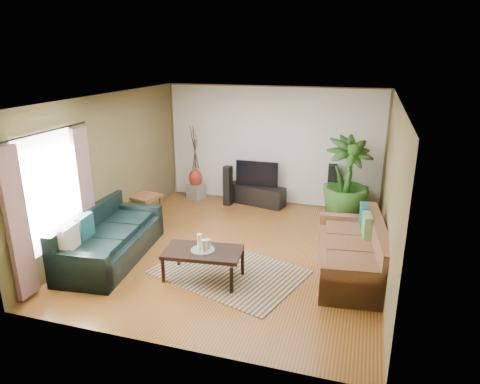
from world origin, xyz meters
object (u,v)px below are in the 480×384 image
at_px(pedestal, 196,191).
at_px(potted_plant, 346,180).
at_px(speaker_right, 332,188).
at_px(vase, 195,178).
at_px(sofa_left, 111,235).
at_px(side_table, 146,208).
at_px(tv_stand, 257,195).
at_px(television, 257,174).
at_px(coffee_table, 203,264).
at_px(speaker_left, 228,186).
at_px(sofa_right, 351,248).

bearing_deg(pedestal, potted_plant, -6.42).
relative_size(speaker_right, vase, 2.44).
bearing_deg(speaker_right, sofa_left, -140.35).
xyz_separation_m(speaker_right, side_table, (-3.66, -1.68, -0.26)).
bearing_deg(vase, pedestal, 0.00).
relative_size(tv_stand, television, 1.36).
bearing_deg(side_table, speaker_right, 24.68).
relative_size(vase, side_table, 0.78).
xyz_separation_m(coffee_table, speaker_right, (1.63, 3.59, 0.30)).
height_order(sofa_left, coffee_table, sofa_left).
height_order(coffee_table, side_table, side_table).
bearing_deg(speaker_right, speaker_left, -179.53).
bearing_deg(tv_stand, side_table, -126.54).
distance_m(television, potted_plant, 2.07).
bearing_deg(speaker_left, sofa_left, -98.24).
relative_size(tv_stand, vase, 3.04).
bearing_deg(potted_plant, side_table, -162.13).
relative_size(potted_plant, pedestal, 5.12).
distance_m(coffee_table, potted_plant, 3.79).
relative_size(sofa_left, side_table, 4.08).
bearing_deg(coffee_table, tv_stand, 84.45).
xyz_separation_m(tv_stand, television, (0.00, 0.00, 0.52)).
distance_m(speaker_right, pedestal, 3.26).
bearing_deg(vase, television, 0.00).
distance_m(sofa_left, side_table, 1.73).
xyz_separation_m(sofa_left, television, (1.68, 3.39, 0.31)).
bearing_deg(television, coffee_table, -88.73).
relative_size(sofa_right, side_table, 3.88).
distance_m(potted_plant, side_table, 4.23).
height_order(sofa_left, vase, sofa_left).
height_order(coffee_table, television, television).
bearing_deg(potted_plant, tv_stand, 168.82).
distance_m(sofa_left, speaker_right, 4.79).
bearing_deg(sofa_right, tv_stand, -146.96).
bearing_deg(potted_plant, speaker_right, 128.54).
distance_m(speaker_right, vase, 3.24).
height_order(potted_plant, pedestal, potted_plant).
bearing_deg(speaker_left, sofa_right, -30.16).
xyz_separation_m(speaker_left, vase, (-0.90, 0.24, 0.04)).
height_order(sofa_right, pedestal, sofa_right).
distance_m(coffee_table, speaker_left, 3.44).
bearing_deg(vase, speaker_left, -14.71).
distance_m(coffee_table, pedestal, 3.94).
distance_m(sofa_left, coffee_table, 1.79).
relative_size(sofa_right, tv_stand, 1.63).
bearing_deg(tv_stand, coffee_table, -75.95).
height_order(sofa_right, speaker_left, speaker_left).
bearing_deg(speaker_right, coffee_table, -119.67).
relative_size(sofa_right, speaker_left, 2.37).
height_order(speaker_right, potted_plant, potted_plant).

